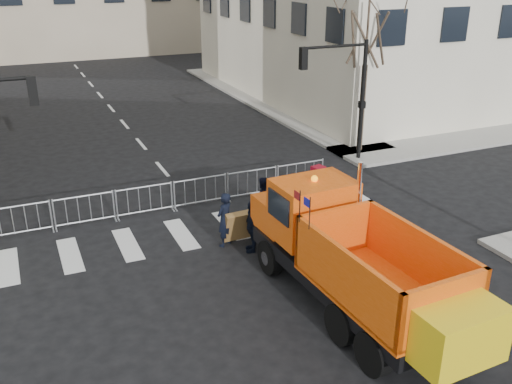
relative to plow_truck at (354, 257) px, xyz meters
name	(u,v)px	position (x,y,z in m)	size (l,w,h in m)	color
ground	(284,313)	(-1.66, 0.58, -1.58)	(120.00, 120.00, 0.00)	black
sidewalk_back	(186,196)	(-1.66, 9.08, -1.51)	(64.00, 5.00, 0.15)	gray
traffic_light_right	(362,102)	(6.84, 10.08, 1.12)	(0.18, 0.18, 5.40)	black
crowd_barriers	(173,195)	(-2.41, 8.18, -1.03)	(12.60, 0.60, 1.10)	#9EA0A5
street_tree	(364,73)	(7.54, 11.08, 2.17)	(3.00, 3.00, 7.50)	#382B21
plow_truck	(354,257)	(0.00, 0.00, 0.00)	(3.03, 9.27, 3.56)	black
cop_a	(225,220)	(-1.69, 4.77, -0.68)	(0.66, 0.43, 1.80)	black
cop_b	(262,200)	(0.15, 5.93, -0.76)	(0.80, 0.62, 1.64)	black
cop_c	(252,226)	(-1.04, 4.08, -0.73)	(0.99, 0.41, 1.69)	black
newspaper_box	(318,180)	(3.01, 7.08, -0.88)	(0.45, 0.40, 1.10)	maroon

